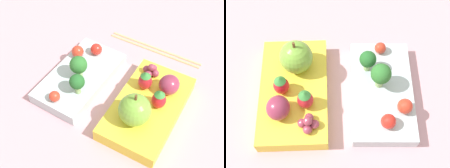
% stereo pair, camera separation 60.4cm
% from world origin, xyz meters
% --- Properties ---
extents(ground_plane, '(4.00, 4.00, 0.00)m').
position_xyz_m(ground_plane, '(0.00, 0.00, 0.00)').
color(ground_plane, '#C6939E').
extents(bento_box_savoury, '(0.19, 0.12, 0.02)m').
position_xyz_m(bento_box_savoury, '(-0.00, 0.07, 0.01)').
color(bento_box_savoury, silver).
rests_on(bento_box_savoury, ground_plane).
extents(bento_box_fruit, '(0.21, 0.13, 0.03)m').
position_xyz_m(bento_box_fruit, '(0.01, -0.08, 0.01)').
color(bento_box_fruit, yellow).
rests_on(bento_box_fruit, ground_plane).
extents(broccoli_floret_0, '(0.03, 0.03, 0.05)m').
position_xyz_m(broccoli_floret_0, '(-0.01, 0.07, 0.06)').
color(broccoli_floret_0, '#93B770').
rests_on(broccoli_floret_0, bento_box_savoury).
extents(broccoli_floret_1, '(0.03, 0.03, 0.04)m').
position_xyz_m(broccoli_floret_1, '(-0.04, 0.04, 0.05)').
color(broccoli_floret_1, '#93B770').
rests_on(broccoli_floret_1, bento_box_savoury).
extents(cherry_tomato_0, '(0.02, 0.02, 0.02)m').
position_xyz_m(cherry_tomato_0, '(0.04, 0.11, 0.04)').
color(cherry_tomato_0, red).
rests_on(cherry_tomato_0, bento_box_savoury).
extents(cherry_tomato_1, '(0.02, 0.02, 0.02)m').
position_xyz_m(cherry_tomato_1, '(0.06, 0.08, 0.04)').
color(cherry_tomato_1, red).
rests_on(cherry_tomato_1, bento_box_savoury).
extents(cherry_tomato_2, '(0.02, 0.02, 0.02)m').
position_xyz_m(cherry_tomato_2, '(-0.08, 0.07, 0.03)').
color(cherry_tomato_2, red).
rests_on(cherry_tomato_2, bento_box_savoury).
extents(apple, '(0.06, 0.06, 0.07)m').
position_xyz_m(apple, '(-0.03, -0.07, 0.06)').
color(apple, '#70A838').
rests_on(apple, bento_box_fruit).
extents(strawberry_0, '(0.03, 0.03, 0.04)m').
position_xyz_m(strawberry_0, '(0.04, -0.05, 0.05)').
color(strawberry_0, red).
rests_on(strawberry_0, bento_box_fruit).
extents(strawberry_1, '(0.03, 0.03, 0.04)m').
position_xyz_m(strawberry_1, '(0.02, -0.09, 0.05)').
color(strawberry_1, red).
rests_on(strawberry_1, bento_box_fruit).
extents(plum, '(0.04, 0.04, 0.04)m').
position_xyz_m(plum, '(0.06, -0.09, 0.05)').
color(plum, '#892D47').
rests_on(plum, bento_box_fruit).
extents(grape_cluster, '(0.03, 0.03, 0.02)m').
position_xyz_m(grape_cluster, '(0.08, -0.04, 0.04)').
color(grape_cluster, '#93384C').
rests_on(grape_cluster, bento_box_fruit).
extents(chopsticks_pair, '(0.04, 0.21, 0.01)m').
position_xyz_m(chopsticks_pair, '(0.17, -0.00, 0.00)').
color(chopsticks_pair, tan).
rests_on(chopsticks_pair, ground_plane).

